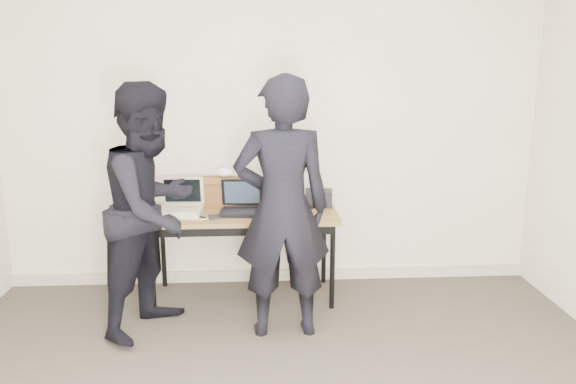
{
  "coord_description": "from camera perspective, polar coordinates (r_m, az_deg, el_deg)",
  "views": [
    {
      "loc": [
        -0.14,
        -2.44,
        1.89
      ],
      "look_at": [
        0.1,
        1.6,
        0.95
      ],
      "focal_mm": 35.0,
      "sensor_mm": 36.0,
      "label": 1
    }
  ],
  "objects": [
    {
      "name": "desk",
      "position": [
        4.5,
        -4.6,
        -2.83
      ],
      "size": [
        1.5,
        0.65,
        0.72
      ],
      "rotation": [
        0.0,
        0.0,
        0.0
      ],
      "color": "brown",
      "rests_on": "ground"
    },
    {
      "name": "room",
      "position": [
        2.5,
        -0.13,
        0.56
      ],
      "size": [
        4.6,
        4.6,
        2.8
      ],
      "color": "#403930",
      "rests_on": "ground"
    },
    {
      "name": "laptop_center",
      "position": [
        4.49,
        -4.77,
        -1.34
      ],
      "size": [
        0.35,
        0.34,
        0.25
      ],
      "rotation": [
        0.0,
        0.0,
        -0.06
      ],
      "color": "black",
      "rests_on": "desk"
    },
    {
      "name": "baseboard",
      "position": [
        5.03,
        -1.58,
        -8.41
      ],
      "size": [
        4.5,
        0.03,
        0.1
      ],
      "primitive_type": "cube",
      "color": "#B5AD96",
      "rests_on": "ground"
    },
    {
      "name": "person_typist",
      "position": [
        3.84,
        -0.59,
        -1.7
      ],
      "size": [
        0.69,
        0.47,
        1.82
      ],
      "primitive_type": "imported",
      "rotation": [
        0.0,
        0.0,
        3.2
      ],
      "color": "black",
      "rests_on": "ground"
    },
    {
      "name": "cables",
      "position": [
        4.49,
        -4.01,
        -2.03
      ],
      "size": [
        1.15,
        0.48,
        0.01
      ],
      "rotation": [
        0.0,
        0.0,
        0.11
      ],
      "color": "black",
      "rests_on": "desk"
    },
    {
      "name": "tissue",
      "position": [
        4.65,
        -6.47,
        2.0
      ],
      "size": [
        0.15,
        0.12,
        0.08
      ],
      "primitive_type": "ellipsoid",
      "rotation": [
        0.0,
        0.0,
        -0.15
      ],
      "color": "white",
      "rests_on": "leather_satchel"
    },
    {
      "name": "power_brick",
      "position": [
        4.33,
        -7.58,
        -2.54
      ],
      "size": [
        0.08,
        0.06,
        0.03
      ],
      "primitive_type": "cube",
      "rotation": [
        0.0,
        0.0,
        0.14
      ],
      "color": "black",
      "rests_on": "desk"
    },
    {
      "name": "equipment_box",
      "position": [
        4.68,
        3.15,
        -0.62
      ],
      "size": [
        0.25,
        0.22,
        0.13
      ],
      "primitive_type": "cube",
      "rotation": [
        0.0,
        0.0,
        -0.13
      ],
      "color": "black",
      "rests_on": "desk"
    },
    {
      "name": "leather_satchel",
      "position": [
        4.68,
        -6.79,
        0.1
      ],
      "size": [
        0.37,
        0.19,
        0.25
      ],
      "rotation": [
        0.0,
        0.0,
        -0.05
      ],
      "color": "brown",
      "rests_on": "desk"
    },
    {
      "name": "person_observer",
      "position": [
        4.04,
        -13.64,
        -1.75
      ],
      "size": [
        1.0,
        1.07,
        1.77
      ],
      "primitive_type": "imported",
      "rotation": [
        0.0,
        0.0,
        1.07
      ],
      "color": "black",
      "rests_on": "ground"
    },
    {
      "name": "laptop_beige",
      "position": [
        4.52,
        -10.87,
        -1.46
      ],
      "size": [
        0.36,
        0.35,
        0.27
      ],
      "rotation": [
        0.0,
        0.0,
        -0.06
      ],
      "color": "beige",
      "rests_on": "desk"
    },
    {
      "name": "laptop_right",
      "position": [
        4.65,
        0.66,
        -0.81
      ],
      "size": [
        0.44,
        0.44,
        0.23
      ],
      "rotation": [
        0.0,
        0.0,
        0.71
      ],
      "color": "black",
      "rests_on": "desk"
    }
  ]
}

